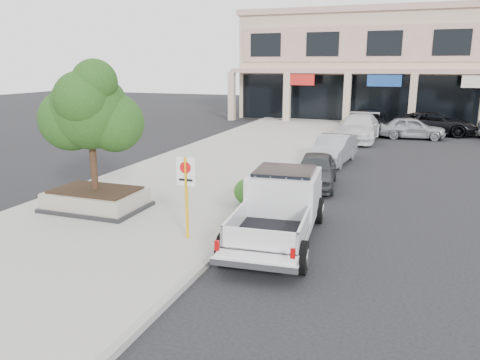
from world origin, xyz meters
The scene contains 15 objects.
ground centered at (0.00, 0.00, 0.00)m, with size 120.00×120.00×0.00m, color black.
sidewalk centered at (-5.50, 6.00, 0.07)m, with size 8.00×52.00×0.15m, color gray.
curb centered at (-1.55, 6.00, 0.07)m, with size 0.20×52.00×0.15m, color gray.
strip_mall centered at (8.00, 33.93, 4.75)m, with size 40.55×12.43×9.50m.
planter centered at (-6.73, 0.52, 0.48)m, with size 3.20×2.20×0.68m.
planter_tree centered at (-6.59, 0.68, 3.41)m, with size 2.90×2.55×4.00m.
no_parking_sign centered at (-2.64, -0.93, 1.63)m, with size 0.55×0.09×2.30m.
hedge centered at (-2.05, 2.67, 0.62)m, with size 1.10×0.99×0.94m, color #154714.
pickup_truck centered at (-0.35, 0.11, 0.93)m, with size 2.18×5.88×1.85m, color silver, non-canonical shape.
curb_car_a centered at (-0.51, 6.51, 0.68)m, with size 1.61×3.99×1.36m, color #2C2F31.
curb_car_b centered at (-0.57, 11.33, 0.71)m, with size 1.50×4.31×1.42m, color gray.
curb_car_c centered at (-0.13, 19.10, 0.84)m, with size 2.35×5.79×1.68m, color silver.
curb_car_d centered at (-0.03, 23.29, 0.82)m, with size 2.71×5.88×1.63m, color black.
lot_car_a centered at (3.10, 21.17, 0.73)m, with size 1.71×4.26×1.45m, color #96999D.
lot_car_d centered at (4.56, 23.69, 0.79)m, with size 2.62×5.68×1.58m, color black.
Camera 1 is at (2.90, -11.93, 4.86)m, focal length 35.00 mm.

